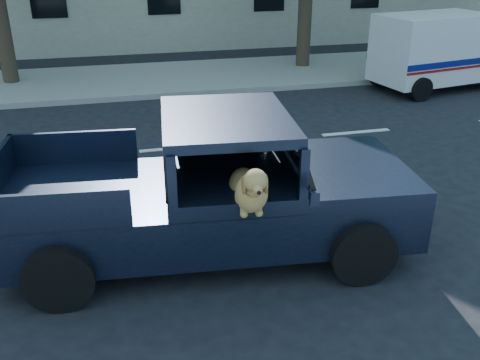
# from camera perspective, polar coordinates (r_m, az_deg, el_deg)

# --- Properties ---
(ground) EXTENTS (120.00, 120.00, 0.00)m
(ground) POSITION_cam_1_polar(r_m,az_deg,el_deg) (8.11, -3.19, -5.00)
(ground) COLOR black
(ground) RESTS_ON ground
(far_sidewalk) EXTENTS (60.00, 4.00, 0.15)m
(far_sidewalk) POSITION_cam_1_polar(r_m,az_deg,el_deg) (16.66, -9.47, 10.57)
(far_sidewalk) COLOR gray
(far_sidewalk) RESTS_ON ground
(lane_stripes) EXTENTS (21.60, 0.14, 0.01)m
(lane_stripes) POSITION_cam_1_polar(r_m,az_deg,el_deg) (11.56, 3.28, 4.30)
(lane_stripes) COLOR silver
(lane_stripes) RESTS_ON ground
(pickup_truck) EXTENTS (5.59, 3.03, 1.93)m
(pickup_truck) POSITION_cam_1_polar(r_m,az_deg,el_deg) (7.24, -4.12, -2.97)
(pickup_truck) COLOR black
(pickup_truck) RESTS_ON ground
(mail_truck) EXTENTS (4.04, 2.50, 2.08)m
(mail_truck) POSITION_cam_1_polar(r_m,az_deg,el_deg) (16.46, 20.33, 12.23)
(mail_truck) COLOR silver
(mail_truck) RESTS_ON ground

